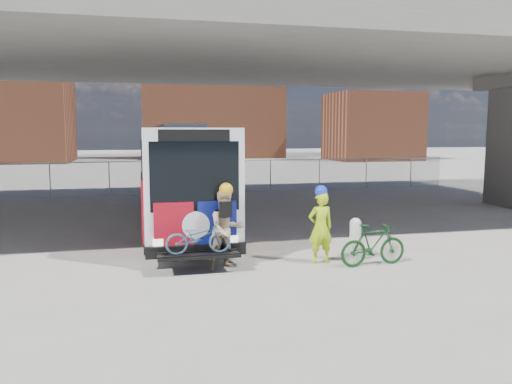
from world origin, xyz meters
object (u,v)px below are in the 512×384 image
object	(u,v)px
bollard	(355,238)
cyclist_hivis	(321,226)
bus	(178,168)
cyclist_tan	(226,228)
bike_parked	(373,245)

from	to	relation	value
bollard	cyclist_hivis	bearing A→B (deg)	180.00
bus	bollard	distance (m)	7.76
cyclist_tan	bike_parked	distance (m)	3.81
cyclist_hivis	bike_parked	size ratio (longest dim) A/B	1.12
bollard	cyclist_hivis	world-z (taller)	cyclist_hivis
bus	cyclist_hivis	size ratio (longest dim) A/B	6.23
bollard	cyclist_hivis	xyz separation A→B (m)	(-0.99, 0.00, 0.37)
bike_parked	bollard	bearing A→B (deg)	16.89
bus	bollard	size ratio (longest dim) A/B	11.08
bus	cyclist_tan	size ratio (longest dim) A/B	5.89
bollard	bike_parked	xyz separation A→B (m)	(0.23, -0.60, -0.07)
bollard	bike_parked	bearing A→B (deg)	-68.68
bus	cyclist_tan	bearing A→B (deg)	-83.38
cyclist_hivis	bike_parked	bearing A→B (deg)	149.31
bus	cyclist_hivis	bearing A→B (deg)	-62.87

